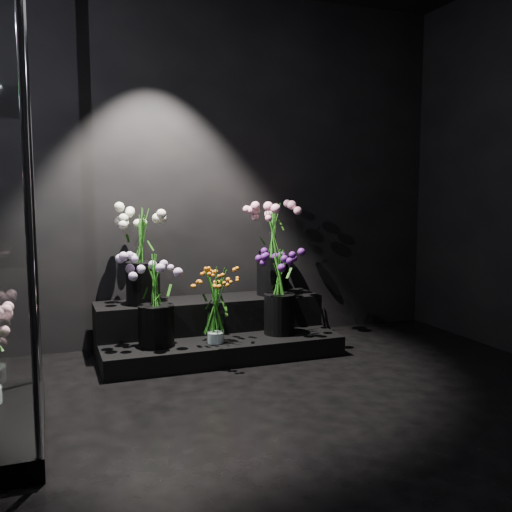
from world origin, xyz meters
TOP-DOWN VIEW (x-y plane):
  - floor at (0.00, 0.00)m, footprint 4.00×4.00m
  - wall_back at (0.00, 2.00)m, footprint 4.00×0.00m
  - display_riser at (-0.09, 1.65)m, footprint 1.75×0.78m
  - bouquet_orange_bells at (-0.17, 1.35)m, footprint 0.34×0.34m
  - bouquet_lilac at (-0.58, 1.43)m, footprint 0.48×0.48m
  - bouquet_purple at (0.36, 1.43)m, footprint 0.34×0.34m
  - bouquet_cream_roses at (-0.62, 1.72)m, footprint 0.41×0.41m
  - bouquet_pink_roses at (0.43, 1.75)m, footprint 0.49×0.49m

SIDE VIEW (x-z plane):
  - floor at x=0.00m, z-range 0.00..0.00m
  - display_riser at x=-0.09m, z-range -0.03..0.36m
  - bouquet_orange_bells at x=-0.17m, z-range 0.16..0.70m
  - bouquet_purple at x=0.36m, z-range 0.19..0.82m
  - bouquet_lilac at x=-0.58m, z-range 0.20..0.83m
  - bouquet_cream_roses at x=-0.62m, z-range 0.45..1.17m
  - bouquet_pink_roses at x=0.43m, z-range 0.44..1.18m
  - wall_back at x=0.00m, z-range -0.60..3.40m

